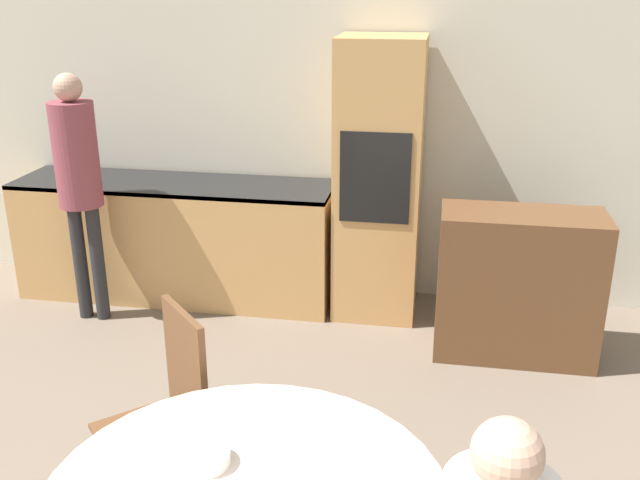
# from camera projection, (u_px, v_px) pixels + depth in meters

# --- Properties ---
(wall_back) EXTENTS (6.76, 0.05, 2.60)m
(wall_back) POSITION_uv_depth(u_px,v_px,m) (368.00, 122.00, 5.09)
(wall_back) COLOR beige
(wall_back) RESTS_ON ground_plane
(kitchen_counter) EXTENTS (2.33, 0.60, 0.88)m
(kitchen_counter) POSITION_uv_depth(u_px,v_px,m) (177.00, 238.00, 5.29)
(kitchen_counter) COLOR tan
(kitchen_counter) RESTS_ON ground_plane
(oven_unit) EXTENTS (0.57, 0.59, 1.92)m
(oven_unit) POSITION_uv_depth(u_px,v_px,m) (379.00, 181.00, 4.88)
(oven_unit) COLOR tan
(oven_unit) RESTS_ON ground_plane
(sideboard) EXTENTS (0.99, 0.45, 0.94)m
(sideboard) POSITION_uv_depth(u_px,v_px,m) (517.00, 285.00, 4.43)
(sideboard) COLOR brown
(sideboard) RESTS_ON ground_plane
(chair_far_left) EXTENTS (0.57, 0.57, 0.99)m
(chair_far_left) POSITION_uv_depth(u_px,v_px,m) (169.00, 408.00, 3.03)
(chair_far_left) COLOR brown
(chair_far_left) RESTS_ON ground_plane
(person_standing) EXTENTS (0.29, 0.29, 1.71)m
(person_standing) POSITION_uv_depth(u_px,v_px,m) (78.00, 170.00, 4.70)
(person_standing) COLOR #262628
(person_standing) RESTS_ON ground_plane
(bowl_near) EXTENTS (0.17, 0.17, 0.05)m
(bowl_near) POSITION_uv_depth(u_px,v_px,m) (205.00, 457.00, 2.33)
(bowl_near) COLOR white
(bowl_near) RESTS_ON dining_table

